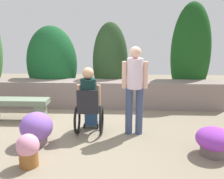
% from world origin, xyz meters
% --- Properties ---
extents(ground_plane, '(12.46, 12.46, 0.00)m').
position_xyz_m(ground_plane, '(0.00, 0.00, 0.00)').
color(ground_plane, gray).
extents(stone_retaining_wall, '(7.10, 0.59, 0.69)m').
position_xyz_m(stone_retaining_wall, '(0.00, 1.55, 0.35)').
color(stone_retaining_wall, gray).
rests_on(stone_retaining_wall, ground).
extents(hedge_backdrop, '(7.34, 1.15, 2.90)m').
position_xyz_m(hedge_backdrop, '(-0.87, 2.19, 1.28)').
color(hedge_backdrop, '#3D7236').
rests_on(hedge_backdrop, ground).
extents(stone_bench, '(1.48, 0.37, 0.50)m').
position_xyz_m(stone_bench, '(-1.43, 0.47, 0.33)').
color(stone_bench, slate).
rests_on(stone_bench, ground).
extents(person_in_wheelchair, '(0.53, 0.66, 1.33)m').
position_xyz_m(person_in_wheelchair, '(0.32, -0.18, 0.62)').
color(person_in_wheelchair, black).
rests_on(person_in_wheelchair, ground).
extents(person_standing_companion, '(0.49, 0.30, 1.72)m').
position_xyz_m(person_standing_companion, '(1.20, -0.18, 0.99)').
color(person_standing_companion, '#3B486B').
rests_on(person_standing_companion, ground).
extents(flower_pot_purple_near, '(0.34, 0.34, 0.51)m').
position_xyz_m(flower_pot_purple_near, '(-0.44, -1.45, 0.27)').
color(flower_pot_purple_near, '#935828').
rests_on(flower_pot_purple_near, ground).
extents(flower_pot_red_accent, '(0.58, 0.58, 0.59)m').
position_xyz_m(flower_pot_red_accent, '(-0.56, -0.70, 0.29)').
color(flower_pot_red_accent, gray).
rests_on(flower_pot_red_accent, ground).
extents(flower_pot_small_foreground, '(0.59, 0.59, 0.47)m').
position_xyz_m(flower_pot_small_foreground, '(2.48, -0.98, 0.24)').
color(flower_pot_small_foreground, '#615350').
rests_on(flower_pot_small_foreground, ground).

